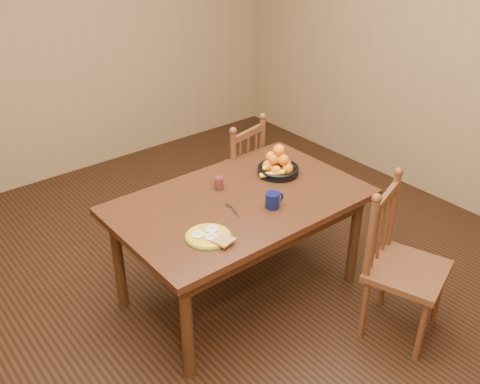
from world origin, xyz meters
TOP-DOWN VIEW (x-y plane):
  - room at (0.00, 0.00)m, footprint 4.52×5.02m
  - dining_table at (0.00, 0.00)m, footprint 1.60×1.00m
  - chair_far at (0.48, 0.68)m, footprint 0.52×0.50m
  - chair_near at (0.54, -0.89)m, footprint 0.57×0.56m
  - breakfast_plate at (-0.41, -0.23)m, footprint 0.26×0.30m
  - fork at (-0.12, -0.08)m, footprint 0.06×0.18m
  - spoon at (-0.41, -0.15)m, footprint 0.07×0.15m
  - coffee_mug at (0.09, -0.21)m, footprint 0.13×0.09m
  - juice_glass at (-0.02, 0.19)m, footprint 0.06×0.06m
  - fruit_bowl at (0.42, 0.11)m, footprint 0.29×0.29m

SIDE VIEW (x-z plane):
  - chair_far at x=0.48m, z-range -0.01..0.95m
  - chair_near at x=0.54m, z-range -0.01..0.99m
  - dining_table at x=0.00m, z-range 0.29..1.04m
  - fork at x=-0.12m, z-range 0.75..0.76m
  - spoon at x=-0.41m, z-range 0.75..0.76m
  - breakfast_plate at x=-0.41m, z-range 0.74..0.78m
  - juice_glass at x=-0.02m, z-range 0.75..0.84m
  - coffee_mug at x=0.09m, z-range 0.75..0.85m
  - fruit_bowl at x=0.42m, z-range 0.71..0.93m
  - room at x=0.00m, z-range -0.01..2.71m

